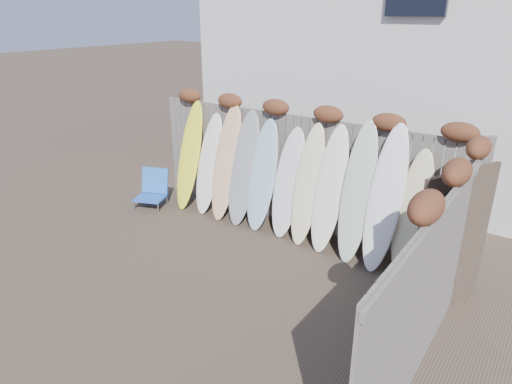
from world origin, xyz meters
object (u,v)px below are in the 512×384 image
Objects in this scene: beach_chair at (153,189)px; wooden_crate at (400,303)px; lattice_panel at (452,244)px; surfboard_0 at (190,156)px.

beach_chair is 1.20× the size of wooden_crate.
wooden_crate is at bearing -9.39° from beach_chair.
lattice_panel reaches higher than beach_chair.
lattice_panel is at bearing 59.40° from wooden_crate.
beach_chair is 5.35m from wooden_crate.
surfboard_0 is at bearing -163.12° from lattice_panel.
surfboard_0 reaches higher than lattice_panel.
lattice_panel is at bearing -10.44° from surfboard_0.
wooden_crate is 0.98m from lattice_panel.
surfboard_0 is (-4.67, 1.33, 0.72)m from wooden_crate.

